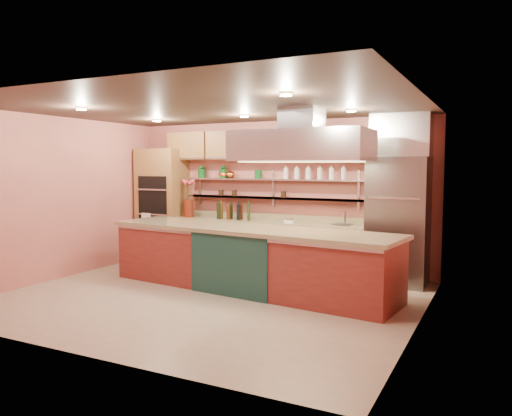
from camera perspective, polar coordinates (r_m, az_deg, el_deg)
The scene contains 21 objects.
floor at distance 7.56m, azimuth -5.61°, elevation -10.25°, with size 6.00×5.00×0.02m, color gray.
ceiling at distance 7.35m, azimuth -5.79°, elevation 11.42°, with size 6.00×5.00×0.02m, color black.
wall_back at distance 9.52m, azimuth 2.35°, elevation 1.49°, with size 6.00×0.04×2.80m, color #B45F55.
wall_front at distance 5.38m, azimuth -20.04°, elevation -1.36°, with size 6.00×0.04×2.80m, color #B45F55.
wall_left at distance 9.27m, azimuth -21.58°, elevation 1.07°, with size 0.04×5.00×2.80m, color #B45F55.
wall_right at distance 6.26m, azimuth 18.21°, elevation -0.48°, with size 0.04×5.00×2.80m, color #B45F55.
oven_stack at distance 10.52m, azimuth -10.65°, elevation 0.36°, with size 0.95×0.64×2.30m, color brown.
refrigerator at distance 8.50m, azimuth 15.92°, elevation -1.46°, with size 0.95×0.72×2.10m, color slate.
back_counter at distance 9.37m, azimuth 1.30°, elevation -4.31°, with size 3.84×0.64×0.93m, color tan.
wall_shelf_lower at distance 9.43m, azimuth 1.75°, elevation 1.16°, with size 3.60×0.26×0.03m, color #A8ACAF.
wall_shelf_upper at distance 9.41m, azimuth 1.76°, elevation 3.28°, with size 3.60×0.26×0.03m, color #A8ACAF.
upper_cabinets at distance 9.35m, azimuth 1.92°, elevation 7.25°, with size 4.60×0.36×0.55m, color brown.
range_hood at distance 7.40m, azimuth 5.25°, elevation 7.11°, with size 2.00×1.00×0.45m, color #A8ACAF.
ceiling_downlights at distance 7.51m, azimuth -4.96°, elevation 11.05°, with size 4.00×2.80×0.02m, color #FFE5A5.
island at distance 7.90m, azimuth -0.97°, elevation -5.79°, with size 4.76×1.03×0.99m, color maroon.
flower_vase at distance 10.11m, azimuth -7.71°, elevation -0.03°, with size 0.20×0.20×0.35m, color #5A1A0D.
oil_bottle_cluster at distance 9.56m, azimuth -2.45°, elevation -0.57°, with size 0.78×0.22×0.25m, color black.
kitchen_scale at distance 9.07m, azimuth 3.86°, elevation -1.36°, with size 0.17×0.13×0.10m, color silver.
bar_faucet at distance 8.82m, azimuth 10.15°, elevation -1.15°, with size 0.03×0.03×0.23m, color silver.
copper_kettle at distance 9.81m, azimuth -2.91°, elevation 3.83°, with size 0.17×0.17×0.14m, color #C9682E.
green_canister at distance 9.53m, azimuth 0.24°, elevation 3.89°, with size 0.14×0.14×0.17m, color #0E4517.
Camera 1 is at (3.90, -6.17, 1.95)m, focal length 35.00 mm.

